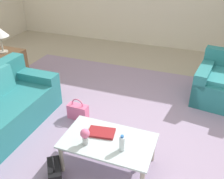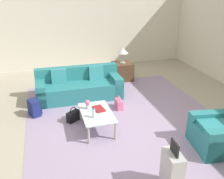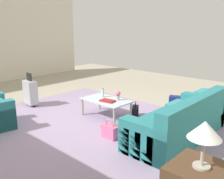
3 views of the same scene
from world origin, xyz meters
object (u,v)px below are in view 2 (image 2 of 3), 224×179
Objects in this scene: coffee_table at (97,114)px; flower_vase at (87,104)px; armchair at (224,134)px; suitcase_silver at (172,170)px; handbag_black at (73,116)px; side_table at (122,71)px; water_bottle at (94,113)px; coffee_table_book at (99,109)px; backpack_navy at (35,108)px; table_lamp at (123,51)px; handbag_pink at (119,104)px; couch at (79,87)px.

flower_vase is (-0.22, -0.15, 0.17)m from coffee_table.
suitcase_silver is at bearing -64.79° from armchair.
side_table is at bearing 140.04° from handbag_black.
water_bottle reaches higher than side_table.
coffee_table_book is 0.52× the size of side_table.
handbag_black is at bearing 58.38° from backpack_navy.
table_lamp is (-3.00, 1.60, 0.46)m from water_bottle.
handbag_pink is 2.05m from backpack_navy.
water_bottle is 1.37m from handbag_pink.
coffee_table_book is (-1.43, -2.09, 0.13)m from armchair.
coffee_table_book is 0.37× the size of suitcase_silver.
flower_vase reaches higher than side_table.
suitcase_silver is (2.12, 0.62, -0.06)m from coffee_table_book.
water_bottle is at bearing -26.57° from coffee_table.
couch is at bearing -143.82° from armchair.
table_lamp is 1.40× the size of handbag_black.
suitcase_silver is at bearing -9.46° from table_lamp.
table_lamp is 1.26× the size of backpack_navy.
coffee_table is 2.12m from suitcase_silver.
couch reaches higher than flower_vase.
table_lamp reaches higher than suitcase_silver.
table_lamp is at bearing 122.29° from couch.
coffee_table_book is 1.65m from backpack_navy.
coffee_table is at bearing -121.16° from armchair.
flower_vase is at bearing -159.05° from suitcase_silver.
suitcase_silver is 2.74m from handbag_black.
table_lamp reaches higher than armchair.
table_lamp is (-0.00, 0.00, 0.68)m from side_table.
backpack_navy is (1.80, -2.79, -0.09)m from side_table.
couch is 1.59m from flower_vase.
flower_vase is 0.57× the size of handbag_pink.
armchair is 2.79m from flower_vase.
couch reaches higher than side_table.
coffee_table_book is (1.67, 0.18, 0.13)m from couch.
water_bottle is (0.20, -0.10, 0.14)m from coffee_table.
coffee_table is at bearing 42.54° from handbag_black.
side_table reaches higher than coffee_table.
water_bottle is 0.38m from coffee_table_book.
handbag_pink is at bearing 137.05° from coffee_table.
armchair is 4.16m from side_table.
handbag_pink is (2.00, -0.75, -0.83)m from table_lamp.
water_bottle is 1.97m from suitcase_silver.
side_table is (-2.68, 1.42, -0.14)m from coffee_table_book.
suitcase_silver is (1.80, 0.80, -0.14)m from water_bottle.
flower_vase is at bearing -122.69° from coffee_table_book.
handbag_pink is at bearing 84.40° from backpack_navy.
coffee_table is at bearing 34.29° from flower_vase.
handbag_black is (-2.48, -1.14, -0.23)m from suitcase_silver.
couch reaches higher than water_bottle.
water_bottle is at bearing 6.79° from flower_vase.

